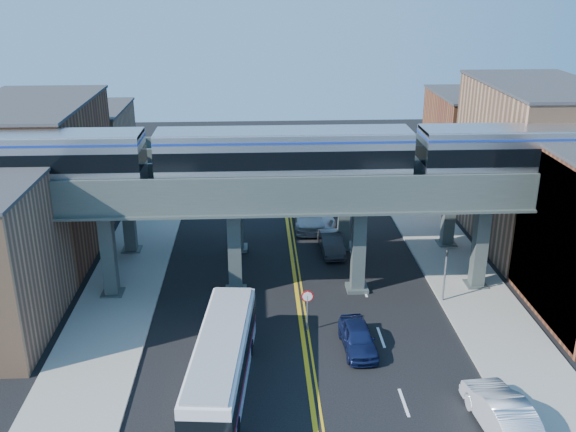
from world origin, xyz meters
The scene contains 19 objects.
ground centered at (0.00, 0.00, 0.00)m, with size 120.00×120.00×0.00m, color black.
sidewalk_west centered at (-11.50, 10.00, 0.08)m, with size 5.00×70.00×0.16m, color gray.
sidewalk_east centered at (11.50, 10.00, 0.08)m, with size 5.00×70.00×0.16m, color gray.
building_west_b centered at (-18.50, 16.00, 5.50)m, with size 8.00×14.00×11.00m, color brown.
building_west_c centered at (-18.50, 29.00, 4.00)m, with size 8.00×10.00×8.00m, color #9C7051.
building_east_b centered at (18.50, 16.00, 6.00)m, with size 8.00×14.00×12.00m, color #9C7051.
building_east_c centered at (18.50, 29.00, 4.50)m, with size 8.00×10.00×9.00m, color brown.
mural_panel centered at (14.55, 4.00, 4.75)m, with size 0.10×9.50×9.50m, color teal.
elevated_viaduct_near centered at (0.00, 8.00, 6.47)m, with size 52.00×3.60×7.40m.
elevated_viaduct_far centered at (0.00, 15.00, 6.47)m, with size 52.00×3.60×7.40m.
transit_train centered at (-0.84, 8.00, 9.29)m, with size 47.81×3.00×3.49m.
stop_sign centered at (0.30, 3.00, 1.76)m, with size 0.76×0.09×2.63m.
traffic_signal centered at (9.20, 6.00, 2.30)m, with size 0.15×0.18×4.10m.
transit_bus centered at (-4.40, -2.34, 1.45)m, with size 3.42×11.13×2.82m.
car_lane_a centered at (2.95, 0.88, 0.73)m, with size 1.73×4.31×1.47m, color #11193E.
car_lane_b centered at (2.98, 14.12, 0.74)m, with size 1.56×4.49×1.48m, color #2B2B2D.
car_lane_c centered at (2.31, 19.94, 0.85)m, with size 2.82×6.13×1.70m, color silver.
car_lane_d centered at (1.80, 19.74, 0.91)m, with size 2.55×6.27×1.82m, color #BAB8BE.
car_parked_curb centered at (8.50, -6.16, 0.90)m, with size 1.90×5.45×1.80m, color silver.
Camera 1 is at (-2.50, -29.73, 19.71)m, focal length 40.00 mm.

